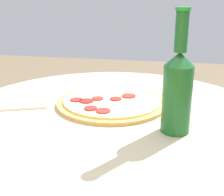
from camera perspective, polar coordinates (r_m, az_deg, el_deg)
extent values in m
cylinder|color=#B2A893|center=(0.90, -0.03, -3.21)|extent=(0.92, 0.92, 0.02)
cylinder|color=tan|center=(0.95, 0.00, -0.85)|extent=(0.34, 0.34, 0.01)
cylinder|color=beige|center=(0.95, 0.00, -0.40)|extent=(0.30, 0.30, 0.01)
cylinder|color=maroon|center=(0.87, -3.93, -1.89)|extent=(0.04, 0.04, 0.00)
cylinder|color=#A12B26|center=(0.95, -2.66, -0.10)|extent=(0.04, 0.04, 0.00)
cylinder|color=#9F2C28|center=(0.97, 3.09, 0.40)|extent=(0.04, 0.04, 0.00)
cylinder|color=maroon|center=(0.94, -6.56, -0.32)|extent=(0.04, 0.04, 0.00)
cylinder|color=maroon|center=(0.93, -4.68, -0.54)|extent=(0.04, 0.04, 0.00)
cylinder|color=maroon|center=(0.95, 0.84, -0.16)|extent=(0.04, 0.04, 0.00)
cylinder|color=#A52C2B|center=(0.85, -1.63, -2.34)|extent=(0.04, 0.04, 0.00)
cylinder|color=#195628|center=(0.76, 11.76, -0.29)|extent=(0.07, 0.07, 0.16)
cone|color=#195628|center=(0.73, 12.27, 6.99)|extent=(0.07, 0.07, 0.03)
cylinder|color=#195628|center=(0.72, 12.61, 11.73)|extent=(0.03, 0.03, 0.09)
cylinder|color=#1E8438|center=(0.72, 12.90, 15.62)|extent=(0.03, 0.03, 0.01)
cube|color=white|center=(0.99, -16.00, -0.92)|extent=(0.17, 0.14, 0.01)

